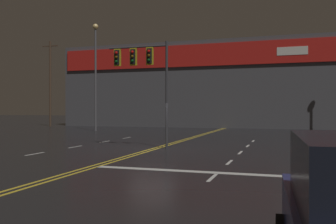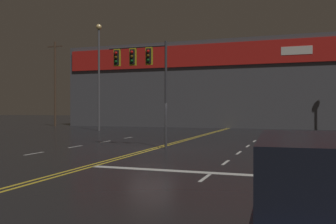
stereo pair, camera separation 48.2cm
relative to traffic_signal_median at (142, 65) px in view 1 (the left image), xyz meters
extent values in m
plane|color=black|center=(0.91, -0.80, -4.65)|extent=(200.00, 200.00, 0.00)
cube|color=gold|center=(0.76, -0.80, -4.65)|extent=(0.12, 60.00, 0.01)
cube|color=gold|center=(1.06, -0.80, -4.65)|extent=(0.12, 60.00, 0.01)
cube|color=silver|center=(-3.79, -4.40, -4.65)|extent=(0.12, 1.40, 0.01)
cube|color=silver|center=(-3.79, -0.80, -4.65)|extent=(0.12, 1.40, 0.01)
cube|color=silver|center=(-3.79, 2.80, -4.65)|extent=(0.12, 1.40, 0.01)
cube|color=silver|center=(-3.79, 6.40, -4.65)|extent=(0.12, 1.40, 0.01)
cube|color=silver|center=(5.61, -8.00, -4.65)|extent=(0.12, 1.40, 0.01)
cube|color=silver|center=(5.61, -4.40, -4.65)|extent=(0.12, 1.40, 0.01)
cube|color=silver|center=(5.61, -0.80, -4.65)|extent=(0.12, 1.40, 0.01)
cube|color=silver|center=(5.61, 2.80, -4.65)|extent=(0.12, 1.40, 0.01)
cube|color=silver|center=(5.61, 6.40, -4.65)|extent=(0.12, 1.40, 0.01)
cube|color=silver|center=(5.61, -7.04, -4.65)|extent=(9.03, 0.40, 0.01)
cylinder|color=#38383D|center=(1.48, 0.01, -1.68)|extent=(0.14, 0.14, 5.95)
cylinder|color=#38383D|center=(-0.26, 0.01, 1.04)|extent=(3.49, 0.10, 0.10)
cube|color=black|center=(0.48, 0.01, 0.50)|extent=(0.28, 0.24, 0.84)
cube|color=gold|center=(0.48, 0.01, 0.50)|extent=(0.42, 0.08, 0.99)
sphere|color=red|center=(0.48, -0.14, 0.75)|extent=(0.17, 0.17, 0.17)
sphere|color=#543707|center=(0.48, -0.14, 0.50)|extent=(0.17, 0.17, 0.17)
sphere|color=#084513|center=(0.48, -0.14, 0.25)|extent=(0.17, 0.17, 0.17)
cube|color=black|center=(-0.51, 0.01, 0.50)|extent=(0.28, 0.24, 0.84)
cube|color=gold|center=(-0.51, 0.01, 0.50)|extent=(0.42, 0.08, 0.99)
sphere|color=red|center=(-0.51, -0.14, 0.75)|extent=(0.17, 0.17, 0.17)
sphere|color=#543707|center=(-0.51, -0.14, 0.50)|extent=(0.17, 0.17, 0.17)
sphere|color=#084513|center=(-0.51, -0.14, 0.25)|extent=(0.17, 0.17, 0.17)
cube|color=black|center=(-1.51, 0.01, 0.50)|extent=(0.28, 0.24, 0.84)
cube|color=gold|center=(-1.51, 0.01, 0.50)|extent=(0.42, 0.08, 0.99)
sphere|color=red|center=(-1.51, -0.14, 0.75)|extent=(0.17, 0.17, 0.17)
sphere|color=#543707|center=(-1.51, -0.14, 0.50)|extent=(0.17, 0.17, 0.17)
sphere|color=#084513|center=(-1.51, -0.14, 0.25)|extent=(0.17, 0.17, 0.17)
cylinder|color=#59595E|center=(-10.48, 13.71, 0.48)|extent=(0.20, 0.20, 10.27)
sphere|color=#F9D17A|center=(-10.48, 13.71, 5.78)|extent=(0.56, 0.56, 0.56)
cube|color=#4C4C51|center=(0.91, 28.13, 0.49)|extent=(42.08, 10.00, 10.29)
cube|color=red|center=(0.91, 23.03, 3.84)|extent=(41.24, 0.20, 2.57)
cube|color=white|center=(8.27, 22.98, 3.84)|extent=(3.20, 0.16, 0.90)
cylinder|color=#4C3828|center=(-20.99, 21.02, 0.76)|extent=(0.26, 0.26, 10.82)
cube|color=#4C3828|center=(-20.99, 21.02, 5.57)|extent=(2.20, 0.12, 0.12)
camera|label=1|loc=(7.90, -19.64, -2.50)|focal=40.00mm
camera|label=2|loc=(8.36, -19.49, -2.50)|focal=40.00mm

